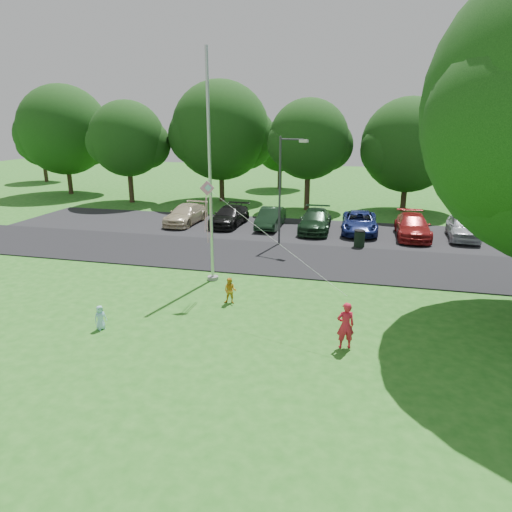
% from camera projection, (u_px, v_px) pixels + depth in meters
% --- Properties ---
extents(ground, '(120.00, 120.00, 0.00)m').
position_uv_depth(ground, '(262.00, 335.00, 15.71)').
color(ground, '#266E1D').
rests_on(ground, ground).
extents(park_road, '(60.00, 6.00, 0.06)m').
position_uv_depth(park_road, '(301.00, 259.00, 24.07)').
color(park_road, black).
rests_on(park_road, ground).
extents(parking_strip, '(42.00, 7.00, 0.06)m').
position_uv_depth(parking_strip, '(315.00, 231.00, 30.11)').
color(parking_strip, black).
rests_on(parking_strip, ground).
extents(flagpole, '(0.50, 0.50, 10.00)m').
position_uv_depth(flagpole, '(210.00, 190.00, 19.96)').
color(flagpole, '#B7BABF').
rests_on(flagpole, ground).
extents(street_lamp, '(1.69, 0.74, 6.23)m').
position_uv_depth(street_lamp, '(284.00, 182.00, 25.79)').
color(street_lamp, '#3F3F44').
rests_on(street_lamp, ground).
extents(trash_can, '(0.65, 0.65, 1.03)m').
position_uv_depth(trash_can, '(359.00, 239.00, 26.27)').
color(trash_can, black).
rests_on(trash_can, ground).
extents(tree_row, '(64.35, 11.94, 10.88)m').
position_uv_depth(tree_row, '(351.00, 138.00, 36.22)').
color(tree_row, '#332316').
rests_on(tree_row, ground).
extents(horizon_trees, '(77.46, 7.20, 7.02)m').
position_uv_depth(horizon_trees, '(380.00, 149.00, 45.03)').
color(horizon_trees, '#332316').
rests_on(horizon_trees, ground).
extents(parked_cars, '(20.16, 5.40, 1.47)m').
position_uv_depth(parked_cars, '(321.00, 221.00, 29.87)').
color(parked_cars, '#C6B793').
rests_on(parked_cars, ground).
extents(woman, '(0.67, 0.54, 1.58)m').
position_uv_depth(woman, '(345.00, 325.00, 14.64)').
color(woman, red).
rests_on(woman, ground).
extents(child_yellow, '(0.53, 0.42, 1.08)m').
position_uv_depth(child_yellow, '(230.00, 291.00, 18.29)').
color(child_yellow, gold).
rests_on(child_yellow, ground).
extents(child_blue, '(0.47, 0.52, 0.88)m').
position_uv_depth(child_blue, '(100.00, 317.00, 16.06)').
color(child_blue, '#A1E1F7').
rests_on(child_blue, ground).
extents(kite, '(6.05, 3.53, 3.05)m').
position_uv_depth(kite, '(210.00, 201.00, 17.94)').
color(kite, pink).
rests_on(kite, ground).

